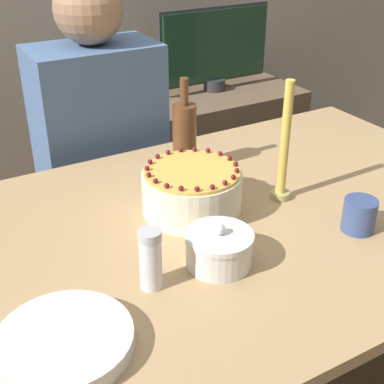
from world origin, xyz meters
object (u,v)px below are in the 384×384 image
(candle, at_px, (284,152))
(tv_monitor, at_px, (215,48))
(bottle, at_px, (184,136))
(sugar_bowl, at_px, (219,249))
(cake, at_px, (192,191))
(sugar_shaker, at_px, (151,259))
(person_man_blue_shirt, at_px, (104,188))

(candle, distance_m, tv_monitor, 1.19)
(tv_monitor, bearing_deg, bottle, -126.55)
(candle, bearing_deg, sugar_bowl, -150.90)
(cake, relative_size, sugar_shaker, 1.86)
(cake, xyz_separation_m, bottle, (0.10, 0.21, 0.05))
(bottle, bearing_deg, sugar_bowl, -110.03)
(sugar_bowl, distance_m, candle, 0.34)
(sugar_shaker, xyz_separation_m, tv_monitor, (0.92, 1.25, 0.03))
(cake, xyz_separation_m, tv_monitor, (0.71, 1.03, 0.04))
(sugar_bowl, relative_size, bottle, 0.55)
(bottle, height_order, person_man_blue_shirt, person_man_blue_shirt)
(cake, height_order, tv_monitor, tv_monitor)
(sugar_bowl, bearing_deg, sugar_shaker, 179.17)
(cake, xyz_separation_m, person_man_blue_shirt, (-0.01, 0.60, -0.27))
(sugar_bowl, relative_size, person_man_blue_shirt, 0.11)
(bottle, bearing_deg, cake, -114.57)
(person_man_blue_shirt, bearing_deg, tv_monitor, -148.65)
(person_man_blue_shirt, bearing_deg, cake, 91.12)
(bottle, bearing_deg, candle, -63.92)
(candle, xyz_separation_m, person_man_blue_shirt, (-0.24, 0.65, -0.34))
(sugar_bowl, bearing_deg, bottle, 69.97)
(bottle, distance_m, tv_monitor, 1.03)
(cake, bearing_deg, candle, -14.21)
(bottle, height_order, tv_monitor, tv_monitor)
(bottle, relative_size, tv_monitor, 0.48)
(candle, bearing_deg, cake, 165.79)
(person_man_blue_shirt, bearing_deg, candle, 109.99)
(sugar_bowl, bearing_deg, cake, 74.64)
(sugar_shaker, xyz_separation_m, bottle, (0.31, 0.42, 0.04))
(sugar_bowl, xyz_separation_m, person_man_blue_shirt, (0.05, 0.81, -0.25))
(sugar_shaker, relative_size, bottle, 0.49)
(cake, distance_m, tv_monitor, 1.25)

